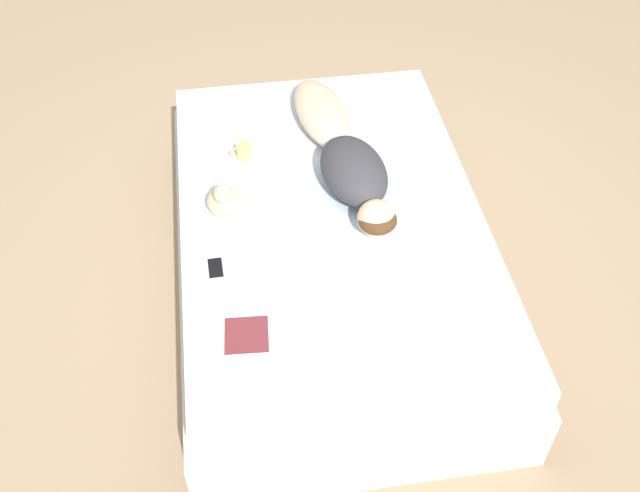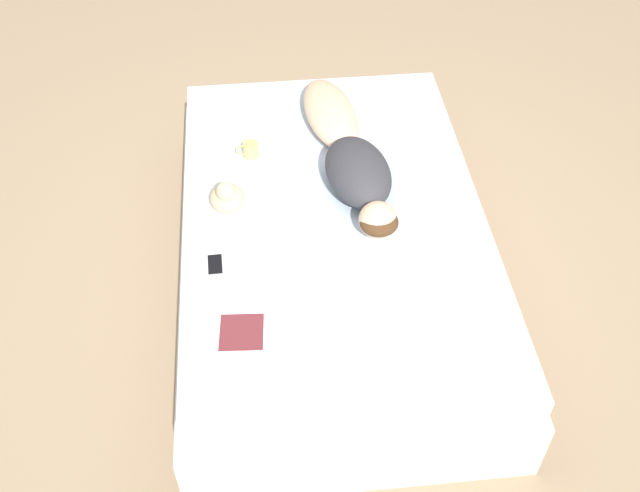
{
  "view_description": "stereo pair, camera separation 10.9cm",
  "coord_description": "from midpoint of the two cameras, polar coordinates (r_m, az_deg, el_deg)",
  "views": [
    {
      "loc": [
        0.44,
        2.58,
        3.0
      ],
      "look_at": [
        0.09,
        0.26,
        0.57
      ],
      "focal_mm": 42.0,
      "sensor_mm": 36.0,
      "label": 1
    },
    {
      "loc": [
        0.33,
        2.59,
        3.0
      ],
      "look_at": [
        0.09,
        0.26,
        0.57
      ],
      "focal_mm": 42.0,
      "sensor_mm": 36.0,
      "label": 2
    }
  ],
  "objects": [
    {
      "name": "cell_phone",
      "position": [
        3.38,
        -8.88,
        -1.72
      ],
      "size": [
        0.08,
        0.15,
        0.01
      ],
      "rotation": [
        0.0,
        0.0,
        0.03
      ],
      "color": "silver",
      "rests_on": "bed"
    },
    {
      "name": "coffee_mug",
      "position": [
        3.91,
        -6.64,
        7.15
      ],
      "size": [
        0.12,
        0.08,
        0.08
      ],
      "color": "tan",
      "rests_on": "bed"
    },
    {
      "name": "person",
      "position": [
        3.8,
        0.98,
        7.08
      ],
      "size": [
        0.44,
        1.3,
        0.21
      ],
      "rotation": [
        0.0,
        0.0,
        0.14
      ],
      "color": "#DBB28E",
      "rests_on": "bed"
    },
    {
      "name": "bed",
      "position": [
        3.79,
        -0.03,
        -0.33
      ],
      "size": [
        1.5,
        2.34,
        0.52
      ],
      "color": "beige",
      "rests_on": "ground_plane"
    },
    {
      "name": "ground_plane",
      "position": [
        3.98,
        -0.02,
        -2.89
      ],
      "size": [
        12.0,
        12.0,
        0.0
      ],
      "primitive_type": "plane",
      "color": "#9E8466"
    },
    {
      "name": "open_magazine",
      "position": [
        3.12,
        -4.16,
        -6.68
      ],
      "size": [
        0.58,
        0.31,
        0.01
      ],
      "rotation": [
        0.0,
        0.0,
        -0.07
      ],
      "color": "white",
      "rests_on": "bed"
    },
    {
      "name": "plush_toy",
      "position": [
        3.57,
        -8.2,
        3.46
      ],
      "size": [
        0.17,
        0.18,
        0.22
      ],
      "color": "#D1B289",
      "rests_on": "bed"
    }
  ]
}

